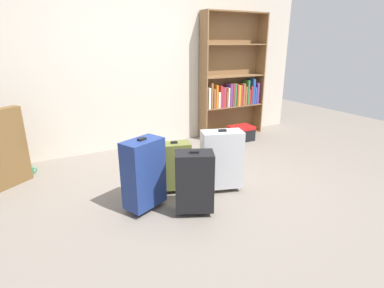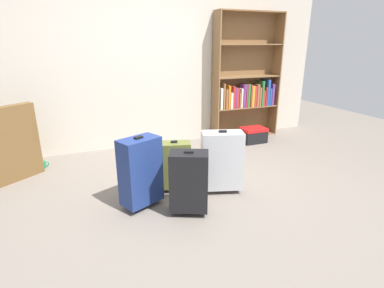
{
  "view_description": "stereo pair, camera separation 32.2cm",
  "coord_description": "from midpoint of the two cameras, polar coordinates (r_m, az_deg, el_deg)",
  "views": [
    {
      "loc": [
        -1.56,
        -2.58,
        1.58
      ],
      "look_at": [
        -0.14,
        0.13,
        0.55
      ],
      "focal_mm": 28.17,
      "sensor_mm": 36.0,
      "label": 1
    },
    {
      "loc": [
        -1.27,
        -2.72,
        1.58
      ],
      "look_at": [
        -0.14,
        0.13,
        0.55
      ],
      "focal_mm": 28.17,
      "sensor_mm": 36.0,
      "label": 2
    }
  ],
  "objects": [
    {
      "name": "storage_box",
      "position": [
        5.16,
        13.29,
        1.73
      ],
      "size": [
        0.4,
        0.3,
        0.25
      ],
      "color": "black",
      "rests_on": "ground"
    },
    {
      "name": "back_wall",
      "position": [
        4.82,
        -4.76,
        15.19
      ],
      "size": [
        5.7,
        0.1,
        2.6
      ],
      "primitive_type": "cube",
      "color": "beige",
      "rests_on": "ground"
    },
    {
      "name": "suitcase_silver",
      "position": [
        3.31,
        8.46,
        -3.14
      ],
      "size": [
        0.49,
        0.35,
        0.71
      ],
      "color": "#B7BABF",
      "rests_on": "ground"
    },
    {
      "name": "ground_plane",
      "position": [
        3.39,
        5.73,
        -9.25
      ],
      "size": [
        9.97,
        9.97,
        0.0
      ],
      "primitive_type": "plane",
      "color": "slate"
    },
    {
      "name": "mug",
      "position": [
        4.39,
        -24.55,
        -3.6
      ],
      "size": [
        0.12,
        0.08,
        0.1
      ],
      "color": "#1E7F4C",
      "rests_on": "ground"
    },
    {
      "name": "suitcase_olive",
      "position": [
        3.31,
        -0.52,
        -4.04
      ],
      "size": [
        0.38,
        0.28,
        0.58
      ],
      "color": "brown",
      "rests_on": "ground"
    },
    {
      "name": "suitcase_black",
      "position": [
        2.87,
        2.68,
        -7.13
      ],
      "size": [
        0.42,
        0.36,
        0.64
      ],
      "color": "black",
      "rests_on": "ground"
    },
    {
      "name": "bookshelf",
      "position": [
        5.34,
        11.82,
        11.08
      ],
      "size": [
        1.19,
        0.27,
        2.07
      ],
      "color": "brown",
      "rests_on": "ground"
    },
    {
      "name": "suitcase_navy_blue",
      "position": [
        2.98,
        -6.68,
        -5.21
      ],
      "size": [
        0.45,
        0.37,
        0.74
      ],
      "color": "navy",
      "rests_on": "ground"
    }
  ]
}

